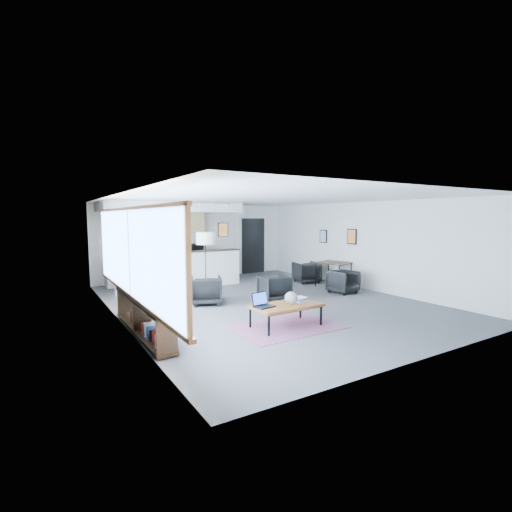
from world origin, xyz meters
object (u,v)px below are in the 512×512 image
armchair_left (206,289)px  microwave (194,247)px  armchair_right (274,286)px  dining_chair_near (343,282)px  dining_table (334,264)px  laptop (262,303)px  dining_chair_far (306,273)px  coffee_table (286,306)px  floor_lamp (205,241)px  book_stack (300,299)px  ceramic_pot (291,298)px

armchair_left → microwave: microwave is taller
armchair_right → dining_chair_near: 2.20m
armchair_right → dining_table: size_ratio=0.64×
laptop → dining_chair_far: 5.34m
coffee_table → dining_chair_near: size_ratio=2.28×
armchair_left → floor_lamp: bearing=-91.7°
armchair_right → laptop: bearing=57.9°
book_stack → floor_lamp: 3.59m
laptop → dining_chair_far: (3.96, 3.56, -0.20)m
armchair_right → microwave: 4.25m
ceramic_pot → dining_chair_near: bearing=30.0°
floor_lamp → dining_table: size_ratio=1.53×
armchair_right → dining_table: 2.77m
armchair_left → dining_table: same height
armchair_right → floor_lamp: floor_lamp is taller
coffee_table → ceramic_pot: size_ratio=5.43×
coffee_table → laptop: bearing=166.6°
armchair_right → dining_chair_far: armchair_right is taller
book_stack → floor_lamp: (-0.57, 3.39, 1.02)m
armchair_right → dining_chair_far: (2.36, 1.61, -0.04)m
dining_chair_near → armchair_right: bearing=165.5°
dining_chair_near → dining_table: bearing=54.3°
armchair_left → dining_chair_far: 4.18m
dining_chair_far → dining_chair_near: bearing=95.7°
dining_chair_near → book_stack: bearing=-157.1°
floor_lamp → dining_chair_far: size_ratio=2.69×
laptop → dining_chair_far: size_ratio=0.64×
ceramic_pot → armchair_left: 2.73m
floor_lamp → dining_chair_far: bearing=3.1°
dining_table → laptop: bearing=-148.6°
armchair_right → book_stack: bearing=77.2°
floor_lamp → microwave: (0.78, 2.74, -0.39)m
book_stack → armchair_left: armchair_left is taller
armchair_right → floor_lamp: 2.24m
laptop → dining_chair_near: size_ratio=0.68×
floor_lamp → dining_chair_far: floor_lamp is taller
laptop → floor_lamp: size_ratio=0.24×
dining_chair_far → microwave: microwave is taller
laptop → microwave: 6.23m
ceramic_pot → floor_lamp: size_ratio=0.15×
floor_lamp → dining_table: (3.97, -0.75, -0.82)m
floor_lamp → armchair_right: bearing=-47.3°
coffee_table → dining_chair_far: (3.47, 3.67, -0.09)m
dining_table → book_stack: bearing=-142.1°
armchair_left → dining_chair_near: bearing=-170.1°
armchair_right → coffee_table: bearing=68.8°
laptop → armchair_right: (1.61, 1.96, -0.16)m
floor_lamp → microwave: 2.88m
coffee_table → laptop: size_ratio=3.35×
dining_chair_near → microwave: 5.24m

